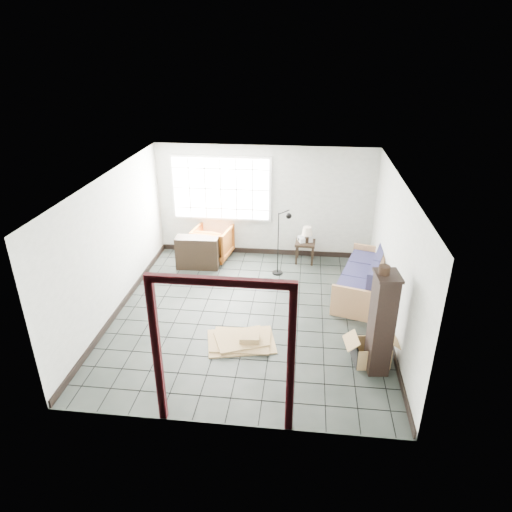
# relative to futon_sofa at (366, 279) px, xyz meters

# --- Properties ---
(ground) EXTENTS (5.50, 5.50, 0.00)m
(ground) POSITION_rel_futon_sofa_xyz_m (-2.21, -1.03, -0.34)
(ground) COLOR black
(ground) RESTS_ON ground
(room_shell) EXTENTS (5.02, 5.52, 2.61)m
(room_shell) POSITION_rel_futon_sofa_xyz_m (-2.21, -1.00, 1.34)
(room_shell) COLOR #A2A6A0
(room_shell) RESTS_ON ground
(window_panel) EXTENTS (2.32, 0.08, 1.52)m
(window_panel) POSITION_rel_futon_sofa_xyz_m (-3.21, 1.68, 1.26)
(window_panel) COLOR silver
(window_panel) RESTS_ON ground
(doorway_trim) EXTENTS (1.80, 0.08, 2.20)m
(doorway_trim) POSITION_rel_futon_sofa_xyz_m (-2.21, -3.73, 1.04)
(doorway_trim) COLOR #390D11
(doorway_trim) RESTS_ON ground
(futon_sofa) EXTENTS (1.33, 2.23, 0.93)m
(futon_sofa) POSITION_rel_futon_sofa_xyz_m (0.00, 0.00, 0.00)
(futon_sofa) COLOR #9D6847
(futon_sofa) RESTS_ON ground
(armchair) EXTENTS (0.93, 0.89, 0.84)m
(armchair) POSITION_rel_futon_sofa_xyz_m (-3.39, 1.37, 0.09)
(armchair) COLOR #985216
(armchair) RESTS_ON ground
(side_table) EXTENTS (0.47, 0.47, 0.50)m
(side_table) POSITION_rel_futon_sofa_xyz_m (-1.23, 1.37, 0.07)
(side_table) COLOR black
(side_table) RESTS_ON ground
(table_lamp) EXTENTS (0.30, 0.30, 0.38)m
(table_lamp) POSITION_rel_futon_sofa_xyz_m (-1.21, 1.34, 0.43)
(table_lamp) COLOR black
(table_lamp) RESTS_ON side_table
(projector) EXTENTS (0.35, 0.31, 0.11)m
(projector) POSITION_rel_futon_sofa_xyz_m (-1.25, 1.42, 0.21)
(projector) COLOR silver
(projector) RESTS_ON side_table
(floor_lamp) EXTENTS (0.40, 0.28, 1.51)m
(floor_lamp) POSITION_rel_futon_sofa_xyz_m (-1.72, 0.66, 0.47)
(floor_lamp) COLOR black
(floor_lamp) RESTS_ON ground
(console_shelf) EXTENTS (0.96, 0.41, 0.74)m
(console_shelf) POSITION_rel_futon_sofa_xyz_m (-3.63, 0.80, 0.03)
(console_shelf) COLOR black
(console_shelf) RESTS_ON ground
(tall_shelf) EXTENTS (0.39, 0.49, 1.67)m
(tall_shelf) POSITION_rel_futon_sofa_xyz_m (-0.06, -2.36, 0.51)
(tall_shelf) COLOR black
(tall_shelf) RESTS_ON ground
(pot) EXTENTS (0.22, 0.22, 0.12)m
(pot) POSITION_rel_futon_sofa_xyz_m (-0.12, -2.36, 1.39)
(pot) COLOR black
(pot) RESTS_ON tall_shelf
(open_box) EXTENTS (0.91, 0.53, 0.49)m
(open_box) POSITION_rel_futon_sofa_xyz_m (-0.13, -2.20, -0.16)
(open_box) COLOR #A17C4E
(open_box) RESTS_ON ground
(cardboard_pile) EXTENTS (1.28, 1.03, 0.16)m
(cardboard_pile) POSITION_rel_futon_sofa_xyz_m (-2.23, -1.92, -0.29)
(cardboard_pile) COLOR #A17C4E
(cardboard_pile) RESTS_ON ground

